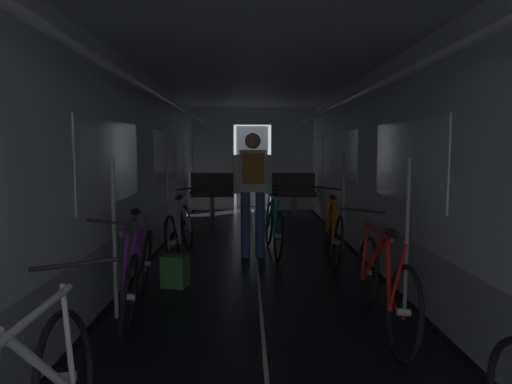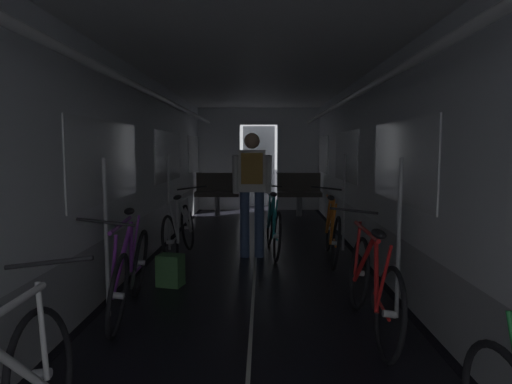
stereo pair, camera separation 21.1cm
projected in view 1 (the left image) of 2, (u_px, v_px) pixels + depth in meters
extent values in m
cube|color=black|center=(134.00, 279.00, 5.04)|extent=(0.08, 11.50, 0.01)
cube|color=black|center=(381.00, 278.00, 5.10)|extent=(0.08, 11.50, 0.01)
cube|color=beige|center=(258.00, 278.00, 5.07)|extent=(0.03, 11.27, 0.00)
cube|color=#9EA0A5|center=(124.00, 253.00, 5.01)|extent=(0.12, 11.50, 0.60)
cube|color=silver|center=(121.00, 144.00, 4.89)|extent=(0.12, 11.50, 1.85)
cube|color=white|center=(112.00, 162.00, 4.34)|extent=(0.02, 1.90, 0.80)
cube|color=white|center=(166.00, 157.00, 7.20)|extent=(0.02, 1.90, 0.80)
cube|color=white|center=(189.00, 154.00, 10.06)|extent=(0.02, 1.90, 0.80)
cube|color=yellow|center=(129.00, 160.00, 4.98)|extent=(0.01, 0.20, 0.28)
cylinder|color=white|center=(151.00, 91.00, 4.84)|extent=(0.07, 11.04, 0.07)
cylinder|color=#B7BABF|center=(114.00, 239.00, 3.83)|extent=(0.04, 0.04, 1.40)
cylinder|color=#B7BABF|center=(168.00, 203.00, 6.42)|extent=(0.04, 0.04, 1.40)
cube|color=#9EA0A5|center=(391.00, 252.00, 5.07)|extent=(0.12, 11.50, 0.60)
cube|color=silver|center=(394.00, 144.00, 4.95)|extent=(0.12, 11.50, 1.85)
cube|color=white|center=(406.00, 161.00, 4.39)|extent=(0.02, 1.90, 0.80)
cube|color=white|center=(343.00, 156.00, 7.25)|extent=(0.02, 1.90, 0.80)
cube|color=white|center=(316.00, 154.00, 10.12)|extent=(0.02, 1.90, 0.80)
cube|color=yellow|center=(386.00, 160.00, 5.04)|extent=(0.01, 0.20, 0.28)
cylinder|color=white|center=(365.00, 92.00, 4.89)|extent=(0.07, 11.04, 0.07)
cylinder|color=#B7BABF|center=(407.00, 238.00, 3.88)|extent=(0.04, 0.04, 1.40)
cylinder|color=#B7BABF|center=(343.00, 202.00, 6.47)|extent=(0.04, 0.04, 1.40)
cube|color=silver|center=(213.00, 159.00, 10.71)|extent=(1.00, 0.12, 2.45)
cube|color=silver|center=(292.00, 159.00, 10.75)|extent=(1.00, 0.12, 2.45)
cube|color=silver|center=(252.00, 116.00, 10.63)|extent=(0.90, 0.12, 0.40)
cube|color=#4C4F54|center=(252.00, 166.00, 11.45)|extent=(0.81, 0.04, 2.05)
cube|color=white|center=(258.00, 53.00, 4.83)|extent=(3.14, 11.62, 0.12)
cylinder|color=gray|center=(212.00, 206.00, 9.76)|extent=(0.12, 0.12, 0.44)
cube|color=#47423D|center=(212.00, 194.00, 9.73)|extent=(0.96, 0.44, 0.10)
cube|color=#47423D|center=(213.00, 182.00, 9.90)|extent=(0.96, 0.08, 0.40)
torus|color=gray|center=(193.00, 173.00, 9.90)|extent=(0.14, 0.14, 0.02)
cylinder|color=gray|center=(294.00, 206.00, 9.79)|extent=(0.12, 0.12, 0.44)
cube|color=#47423D|center=(294.00, 194.00, 9.77)|extent=(0.96, 0.44, 0.10)
cube|color=#47423D|center=(293.00, 182.00, 9.93)|extent=(0.96, 0.08, 0.40)
torus|color=gray|center=(274.00, 173.00, 9.93)|extent=(0.14, 0.14, 0.02)
torus|color=black|center=(404.00, 312.00, 3.12)|extent=(0.11, 0.67, 0.67)
cylinder|color=#B2B2B7|center=(404.00, 312.00, 3.12)|extent=(0.10, 0.05, 0.06)
torus|color=black|center=(367.00, 272.00, 4.13)|extent=(0.11, 0.67, 0.67)
cylinder|color=#B2B2B7|center=(367.00, 272.00, 4.13)|extent=(0.10, 0.05, 0.06)
cylinder|color=red|center=(374.00, 257.00, 3.80)|extent=(0.09, 0.54, 0.56)
cylinder|color=red|center=(388.00, 270.00, 3.39)|extent=(0.10, 0.34, 0.55)
cylinder|color=red|center=(376.00, 230.00, 3.62)|extent=(0.05, 0.82, 0.04)
cylinder|color=red|center=(398.00, 276.00, 3.16)|extent=(0.07, 0.16, 0.49)
cylinder|color=red|center=(394.00, 304.00, 3.34)|extent=(0.04, 0.45, 0.07)
cylinder|color=red|center=(365.00, 247.00, 4.08)|extent=(0.08, 0.09, 0.49)
cylinder|color=black|center=(385.00, 297.00, 3.57)|extent=(0.03, 0.17, 0.17)
ellipsoid|color=black|center=(392.00, 233.00, 3.18)|extent=(0.10, 0.24, 0.07)
cylinder|color=black|center=(362.00, 210.00, 4.07)|extent=(0.44, 0.03, 0.07)
torus|color=black|center=(338.00, 243.00, 5.43)|extent=(0.16, 0.68, 0.67)
cylinder|color=#B2B2B7|center=(338.00, 243.00, 5.43)|extent=(0.10, 0.06, 0.06)
torus|color=black|center=(329.00, 228.00, 6.44)|extent=(0.16, 0.68, 0.67)
cylinder|color=#B2B2B7|center=(329.00, 228.00, 6.44)|extent=(0.10, 0.06, 0.06)
cylinder|color=orange|center=(330.00, 216.00, 6.11)|extent=(0.06, 0.54, 0.56)
cylinder|color=orange|center=(334.00, 221.00, 5.70)|extent=(0.12, 0.34, 0.55)
cylinder|color=orange|center=(330.00, 198.00, 5.93)|extent=(0.10, 0.82, 0.04)
cylinder|color=orange|center=(335.00, 222.00, 5.48)|extent=(0.07, 0.17, 0.49)
cylinder|color=orange|center=(336.00, 241.00, 5.65)|extent=(0.07, 0.45, 0.07)
cylinder|color=orange|center=(328.00, 212.00, 6.39)|extent=(0.08, 0.09, 0.49)
cylinder|color=black|center=(334.00, 239.00, 5.88)|extent=(0.04, 0.17, 0.17)
ellipsoid|color=black|center=(333.00, 197.00, 5.50)|extent=(0.11, 0.25, 0.07)
cylinder|color=black|center=(326.00, 188.00, 6.38)|extent=(0.44, 0.06, 0.07)
torus|color=black|center=(172.00, 242.00, 5.44)|extent=(0.15, 0.67, 0.67)
cylinder|color=#B2B2B7|center=(172.00, 242.00, 5.44)|extent=(0.10, 0.05, 0.06)
torus|color=black|center=(187.00, 228.00, 6.46)|extent=(0.15, 0.67, 0.67)
cylinder|color=#B2B2B7|center=(187.00, 228.00, 6.46)|extent=(0.10, 0.05, 0.06)
cylinder|color=#ADAFB5|center=(185.00, 216.00, 6.12)|extent=(0.13, 0.54, 0.56)
cylinder|color=#ADAFB5|center=(179.00, 221.00, 5.72)|extent=(0.09, 0.35, 0.55)
cylinder|color=#ADAFB5|center=(185.00, 198.00, 5.94)|extent=(0.07, 0.82, 0.04)
cylinder|color=#ADAFB5|center=(176.00, 222.00, 5.49)|extent=(0.09, 0.16, 0.49)
cylinder|color=#ADAFB5|center=(176.00, 240.00, 5.67)|extent=(0.04, 0.45, 0.07)
cylinder|color=#ADAFB5|center=(189.00, 212.00, 6.40)|extent=(0.09, 0.09, 0.49)
cylinder|color=black|center=(179.00, 239.00, 5.90)|extent=(0.04, 0.17, 0.17)
ellipsoid|color=black|center=(179.00, 198.00, 5.51)|extent=(0.11, 0.24, 0.07)
cylinder|color=black|center=(192.00, 188.00, 6.39)|extent=(0.44, 0.04, 0.08)
torus|color=black|center=(146.00, 263.00, 4.45)|extent=(0.19, 0.68, 0.67)
cylinder|color=#B2B2B7|center=(146.00, 263.00, 4.45)|extent=(0.10, 0.06, 0.06)
torus|color=black|center=(129.00, 297.00, 3.44)|extent=(0.19, 0.68, 0.67)
cylinder|color=#B2B2B7|center=(129.00, 297.00, 3.44)|extent=(0.10, 0.06, 0.06)
cylinder|color=purple|center=(131.00, 260.00, 3.73)|extent=(0.06, 0.55, 0.56)
cylinder|color=purple|center=(138.00, 249.00, 4.13)|extent=(0.14, 0.34, 0.55)
cylinder|color=purple|center=(129.00, 226.00, 3.85)|extent=(0.12, 0.82, 0.04)
cylinder|color=purple|center=(141.00, 241.00, 4.35)|extent=(0.07, 0.17, 0.49)
cylinder|color=purple|center=(143.00, 272.00, 4.23)|extent=(0.08, 0.45, 0.07)
cylinder|color=purple|center=(125.00, 266.00, 3.44)|extent=(0.10, 0.08, 0.49)
cylinder|color=black|center=(140.00, 281.00, 4.01)|extent=(0.05, 0.17, 0.17)
ellipsoid|color=black|center=(135.00, 212.00, 4.27)|extent=(0.12, 0.25, 0.07)
cylinder|color=black|center=(117.00, 223.00, 3.38)|extent=(0.44, 0.07, 0.08)
torus|color=black|center=(66.00, 377.00, 2.23)|extent=(0.12, 0.67, 0.67)
cylinder|color=#B2B2B7|center=(66.00, 377.00, 2.23)|extent=(0.10, 0.05, 0.06)
cylinder|color=silver|center=(41.00, 366.00, 1.90)|extent=(0.10, 0.54, 0.56)
cylinder|color=silver|center=(28.00, 320.00, 1.72)|extent=(0.05, 0.82, 0.04)
cylinder|color=silver|center=(68.00, 333.00, 2.18)|extent=(0.08, 0.09, 0.49)
cylinder|color=black|center=(75.00, 264.00, 2.17)|extent=(0.44, 0.03, 0.07)
cylinder|color=#384C75|center=(245.00, 224.00, 6.05)|extent=(0.13, 0.13, 0.90)
cylinder|color=#384C75|center=(260.00, 224.00, 6.06)|extent=(0.13, 0.13, 0.90)
cube|color=silver|center=(253.00, 171.00, 5.98)|extent=(0.36, 0.23, 0.56)
cylinder|color=silver|center=(236.00, 174.00, 6.00)|extent=(0.09, 0.20, 0.53)
cylinder|color=silver|center=(269.00, 174.00, 6.01)|extent=(0.09, 0.20, 0.53)
sphere|color=tan|center=(253.00, 141.00, 5.94)|extent=(0.21, 0.21, 0.21)
cube|color=olive|center=(253.00, 168.00, 5.81)|extent=(0.28, 0.17, 0.40)
torus|color=black|center=(279.00, 236.00, 5.81)|extent=(0.13, 0.67, 0.67)
cylinder|color=#B2B2B7|center=(279.00, 236.00, 5.81)|extent=(0.10, 0.06, 0.06)
torus|color=black|center=(269.00, 223.00, 6.82)|extent=(0.13, 0.67, 0.67)
cylinder|color=#B2B2B7|center=(269.00, 223.00, 6.82)|extent=(0.10, 0.06, 0.06)
cylinder|color=teal|center=(271.00, 212.00, 6.49)|extent=(0.11, 0.54, 0.56)
cylinder|color=teal|center=(275.00, 216.00, 6.08)|extent=(0.05, 0.35, 0.55)
cylinder|color=teal|center=(271.00, 195.00, 6.31)|extent=(0.10, 0.82, 0.04)
cylinder|color=teal|center=(277.00, 217.00, 5.86)|extent=(0.07, 0.16, 0.49)
cylinder|color=teal|center=(276.00, 235.00, 6.04)|extent=(0.06, 0.45, 0.07)
cylinder|color=teal|center=(268.00, 208.00, 6.77)|extent=(0.06, 0.09, 0.49)
cylinder|color=black|center=(274.00, 233.00, 6.26)|extent=(0.04, 0.17, 0.17)
ellipsoid|color=black|center=(275.00, 194.00, 5.87)|extent=(0.11, 0.25, 0.07)
cylinder|color=black|center=(267.00, 186.00, 6.75)|extent=(0.44, 0.06, 0.05)
cube|color=#3D703D|center=(175.00, 271.00, 4.76)|extent=(0.30, 0.26, 0.34)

